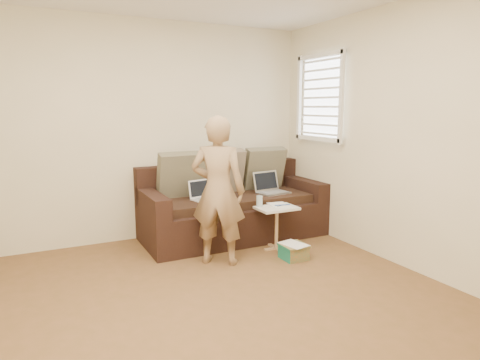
{
  "coord_description": "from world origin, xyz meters",
  "views": [
    {
      "loc": [
        -1.3,
        -2.78,
        1.59
      ],
      "look_at": [
        0.8,
        1.4,
        0.78
      ],
      "focal_mm": 31.72,
      "sensor_mm": 36.0,
      "label": 1
    }
  ],
  "objects_px": {
    "person": "(218,191)",
    "drinking_glass": "(259,201)",
    "sofa": "(234,203)",
    "striped_box": "(294,251)",
    "laptop_white": "(206,200)",
    "side_table": "(276,228)",
    "laptop_silver": "(273,193)"
  },
  "relations": [
    {
      "from": "side_table",
      "to": "person",
      "type": "bearing_deg",
      "value": -172.47
    },
    {
      "from": "person",
      "to": "sofa",
      "type": "bearing_deg",
      "value": -89.42
    },
    {
      "from": "laptop_white",
      "to": "side_table",
      "type": "distance_m",
      "value": 0.88
    },
    {
      "from": "person",
      "to": "drinking_glass",
      "type": "relative_size",
      "value": 12.64
    },
    {
      "from": "laptop_white",
      "to": "drinking_glass",
      "type": "distance_m",
      "value": 0.64
    },
    {
      "from": "sofa",
      "to": "person",
      "type": "height_order",
      "value": "person"
    },
    {
      "from": "sofa",
      "to": "person",
      "type": "xyz_separation_m",
      "value": [
        -0.52,
        -0.73,
        0.33
      ]
    },
    {
      "from": "sofa",
      "to": "drinking_glass",
      "type": "height_order",
      "value": "sofa"
    },
    {
      "from": "person",
      "to": "striped_box",
      "type": "bearing_deg",
      "value": -162.82
    },
    {
      "from": "laptop_white",
      "to": "striped_box",
      "type": "relative_size",
      "value": 1.2
    },
    {
      "from": "person",
      "to": "striped_box",
      "type": "height_order",
      "value": "person"
    },
    {
      "from": "person",
      "to": "side_table",
      "type": "relative_size",
      "value": 3.11
    },
    {
      "from": "drinking_glass",
      "to": "striped_box",
      "type": "xyz_separation_m",
      "value": [
        0.15,
        -0.47,
        -0.46
      ]
    },
    {
      "from": "sofa",
      "to": "side_table",
      "type": "bearing_deg",
      "value": -69.45
    },
    {
      "from": "side_table",
      "to": "drinking_glass",
      "type": "distance_m",
      "value": 0.36
    },
    {
      "from": "laptop_silver",
      "to": "striped_box",
      "type": "relative_size",
      "value": 1.44
    },
    {
      "from": "person",
      "to": "side_table",
      "type": "xyz_separation_m",
      "value": [
        0.76,
        0.1,
        -0.51
      ]
    },
    {
      "from": "side_table",
      "to": "striped_box",
      "type": "height_order",
      "value": "side_table"
    },
    {
      "from": "person",
      "to": "drinking_glass",
      "type": "height_order",
      "value": "person"
    },
    {
      "from": "drinking_glass",
      "to": "person",
      "type": "bearing_deg",
      "value": -160.36
    },
    {
      "from": "sofa",
      "to": "laptop_white",
      "type": "bearing_deg",
      "value": -170.0
    },
    {
      "from": "side_table",
      "to": "striped_box",
      "type": "xyz_separation_m",
      "value": [
        -0.01,
        -0.36,
        -0.16
      ]
    },
    {
      "from": "striped_box",
      "to": "laptop_white",
      "type": "bearing_deg",
      "value": 123.77
    },
    {
      "from": "laptop_white",
      "to": "striped_box",
      "type": "xyz_separation_m",
      "value": [
        0.61,
        -0.92,
        -0.44
      ]
    },
    {
      "from": "laptop_silver",
      "to": "side_table",
      "type": "distance_m",
      "value": 0.66
    },
    {
      "from": "sofa",
      "to": "striped_box",
      "type": "relative_size",
      "value": 8.4
    },
    {
      "from": "person",
      "to": "drinking_glass",
      "type": "xyz_separation_m",
      "value": [
        0.6,
        0.21,
        -0.21
      ]
    },
    {
      "from": "sofa",
      "to": "laptop_silver",
      "type": "relative_size",
      "value": 5.82
    },
    {
      "from": "sofa",
      "to": "side_table",
      "type": "xyz_separation_m",
      "value": [
        0.23,
        -0.62,
        -0.18
      ]
    },
    {
      "from": "sofa",
      "to": "laptop_white",
      "type": "height_order",
      "value": "sofa"
    },
    {
      "from": "laptop_white",
      "to": "person",
      "type": "distance_m",
      "value": 0.71
    },
    {
      "from": "sofa",
      "to": "drinking_glass",
      "type": "xyz_separation_m",
      "value": [
        0.08,
        -0.51,
        0.12
      ]
    }
  ]
}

